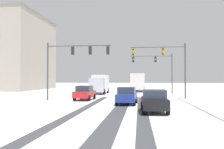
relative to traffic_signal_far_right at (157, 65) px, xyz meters
name	(u,v)px	position (x,y,z in m)	size (l,w,h in m)	color
wheel_track_left_lane	(142,113)	(-2.73, -23.95, -4.67)	(0.75, 30.66, 0.01)	#424247
wheel_track_right_lane	(118,112)	(-4.48, -23.95, -4.67)	(1.11, 30.66, 0.01)	#424247
wheel_track_center	(78,112)	(-7.39, -23.95, -4.67)	(0.75, 30.66, 0.01)	#424247
traffic_signal_far_right	(157,65)	(0.00, 0.00, 0.00)	(6.65, 0.43, 6.50)	#47474C
traffic_signal_near_right	(166,59)	(0.11, -11.98, -0.01)	(6.36, 0.47, 6.50)	#47474C
traffic_signal_near_left	(73,57)	(-10.34, -14.01, 0.16)	(7.34, 0.41, 6.50)	#47474C
car_red_lead	(85,93)	(-9.07, -13.68, -3.85)	(1.99, 4.18, 1.62)	red
car_blue_second	(127,96)	(-4.12, -18.08, -3.85)	(2.00, 4.18, 1.62)	#233899
car_black_third	(154,101)	(-1.90, -23.71, -3.85)	(1.91, 4.14, 1.62)	black
bus_oncoming	(138,81)	(-3.25, 8.14, -2.68)	(2.70, 11.01, 3.38)	silver
box_truck_delivery	(100,84)	(-9.26, -1.22, -3.04)	(2.32, 7.41, 3.02)	#B7BABF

